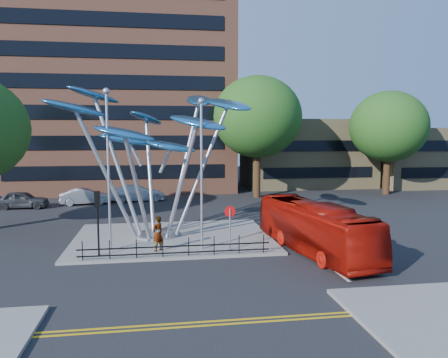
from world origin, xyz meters
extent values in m
plane|color=black|center=(0.00, 0.00, 0.00)|extent=(120.00, 120.00, 0.00)
cube|color=slate|center=(-1.00, 6.00, 0.07)|extent=(12.00, 9.00, 0.15)
cube|color=gold|center=(0.00, -6.00, 0.01)|extent=(40.00, 0.12, 0.01)
cube|color=gold|center=(0.00, -6.30, 0.01)|extent=(40.00, 0.12, 0.01)
cube|color=#935740|center=(-6.00, 32.00, 15.00)|extent=(25.00, 15.00, 30.00)
cube|color=tan|center=(16.00, 30.00, 4.00)|extent=(15.00, 8.00, 8.00)
cube|color=tan|center=(30.00, 28.00, 3.50)|extent=(12.00, 8.00, 7.00)
cylinder|color=black|center=(8.00, 22.00, 2.86)|extent=(0.70, 0.70, 5.72)
ellipsoid|color=#1D4212|center=(8.00, 22.00, 8.06)|extent=(8.80, 8.80, 8.10)
cylinder|color=black|center=(22.00, 22.00, 2.53)|extent=(0.70, 0.70, 5.06)
ellipsoid|color=#1D4212|center=(22.00, 22.00, 7.13)|extent=(8.00, 8.00, 7.36)
cylinder|color=#9EA0A5|center=(-2.00, 6.50, 0.21)|extent=(2.80, 2.80, 0.12)
cylinder|color=#9EA0A5|center=(-3.20, 5.90, 4.05)|extent=(0.24, 0.24, 7.80)
ellipsoid|color=#2A77B6|center=(-6.40, 4.90, 7.95)|extent=(3.92, 2.95, 1.39)
cylinder|color=#9EA0A5|center=(-2.40, 5.50, 3.35)|extent=(0.24, 0.24, 6.40)
ellipsoid|color=#2A77B6|center=(-3.60, 3.30, 6.55)|extent=(3.47, 1.78, 1.31)
cylinder|color=#9EA0A5|center=(-1.40, 5.70, 3.65)|extent=(0.24, 0.24, 7.00)
ellipsoid|color=#2A77B6|center=(0.40, 4.10, 7.15)|extent=(3.81, 3.11, 1.36)
cylinder|color=#9EA0A5|center=(-0.80, 6.50, 4.25)|extent=(0.24, 0.24, 8.20)
ellipsoid|color=#2A77B6|center=(2.60, 6.90, 8.35)|extent=(3.52, 4.06, 1.44)
cylinder|color=#9EA0A5|center=(-1.20, 7.40, 4.45)|extent=(0.24, 0.24, 8.60)
ellipsoid|color=#2A77B6|center=(1.00, 9.40, 8.75)|extent=(2.21, 3.79, 1.39)
cylinder|color=#9EA0A5|center=(-2.20, 7.50, 3.85)|extent=(0.24, 0.24, 7.40)
ellipsoid|color=#2A77B6|center=(-2.60, 10.10, 7.55)|extent=(3.02, 3.71, 1.34)
cylinder|color=#9EA0A5|center=(-3.00, 6.90, 4.55)|extent=(0.24, 0.24, 8.80)
ellipsoid|color=#2A77B6|center=(-5.80, 8.30, 8.95)|extent=(3.88, 3.60, 1.42)
ellipsoid|color=#2A77B6|center=(-3.80, 6.70, 6.15)|extent=(3.40, 1.96, 1.13)
ellipsoid|color=#2A77B6|center=(-1.10, 6.10, 5.75)|extent=(3.39, 2.16, 1.11)
cylinder|color=#9EA0A5|center=(-4.50, 3.50, 4.40)|extent=(0.14, 0.14, 8.50)
sphere|color=#9EA0A5|center=(-4.50, 3.50, 8.77)|extent=(0.36, 0.36, 0.36)
cylinder|color=#9EA0A5|center=(0.50, 3.00, 4.15)|extent=(0.14, 0.14, 8.00)
sphere|color=#9EA0A5|center=(0.50, 3.00, 8.27)|extent=(0.36, 0.36, 0.36)
cylinder|color=black|center=(-5.00, 2.50, 1.75)|extent=(0.10, 0.10, 3.20)
cube|color=black|center=(-5.00, 2.50, 3.15)|extent=(0.28, 0.18, 0.85)
sphere|color=#FF0C0C|center=(-5.00, 2.50, 3.43)|extent=(0.18, 0.18, 0.18)
cylinder|color=#9EA0A5|center=(2.00, 2.50, 1.30)|extent=(0.08, 0.08, 2.30)
cylinder|color=red|center=(2.00, 2.53, 2.30)|extent=(0.60, 0.04, 0.60)
cube|color=white|center=(2.00, 2.55, 2.30)|extent=(0.42, 0.03, 0.10)
cylinder|color=black|center=(-5.70, 1.70, 0.65)|extent=(0.05, 0.05, 1.00)
cylinder|color=black|center=(-4.36, 1.70, 0.65)|extent=(0.05, 0.05, 1.00)
cylinder|color=black|center=(-3.01, 1.70, 0.65)|extent=(0.05, 0.05, 1.00)
cylinder|color=black|center=(-1.67, 1.70, 0.65)|extent=(0.05, 0.05, 1.00)
cylinder|color=black|center=(-0.33, 1.70, 0.65)|extent=(0.05, 0.05, 1.00)
cylinder|color=black|center=(1.01, 1.70, 0.65)|extent=(0.05, 0.05, 1.00)
cylinder|color=black|center=(2.36, 1.70, 0.65)|extent=(0.05, 0.05, 1.00)
cylinder|color=black|center=(3.70, 1.70, 0.65)|extent=(0.05, 0.05, 1.00)
cube|color=black|center=(-1.00, 1.70, 0.70)|extent=(10.00, 0.06, 0.06)
cube|color=black|center=(-1.00, 1.70, 0.35)|extent=(10.00, 0.06, 0.06)
imported|color=#940E06|center=(6.60, 1.85, 1.38)|extent=(3.92, 10.19, 2.77)
imported|color=gray|center=(-1.92, 2.94, 1.11)|extent=(0.83, 0.81, 1.92)
imported|color=#3F4146|center=(-13.53, 18.84, 0.75)|extent=(4.40, 1.79, 1.50)
imported|color=#B5B8BE|center=(-8.44, 20.09, 0.73)|extent=(4.61, 2.28, 1.45)
imported|color=white|center=(-3.86, 21.51, 0.77)|extent=(5.55, 2.87, 1.54)
camera|label=1|loc=(-1.86, -20.62, 6.70)|focal=35.00mm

